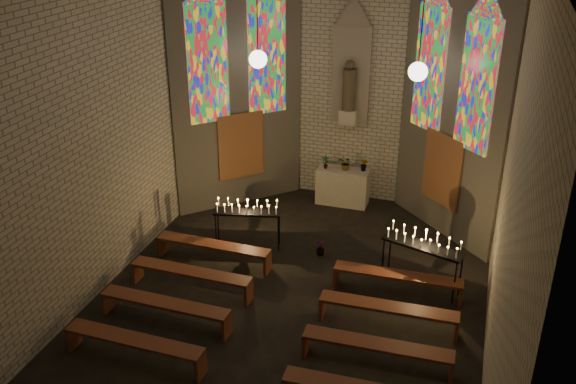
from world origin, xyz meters
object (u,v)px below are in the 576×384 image
Objects in this scene: votive_stand_left at (247,209)px; votive_stand_right at (423,242)px; altar at (343,187)px; aisle_flower_pot at (320,248)px.

votive_stand_left is 0.91× the size of votive_stand_right.
votive_stand_left reaches higher than altar.
aisle_flower_pot is 0.20× the size of votive_stand_right.
votive_stand_right reaches higher than votive_stand_left.
votive_stand_right is (2.55, -3.52, 0.62)m from altar.
aisle_flower_pot is (0.14, -2.87, -0.31)m from altar.
altar is at bearing 143.53° from votive_stand_right.
votive_stand_left is (-1.65, -2.99, 0.51)m from altar.
votive_stand_right reaches higher than altar.
altar reaches higher than aisle_flower_pot.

